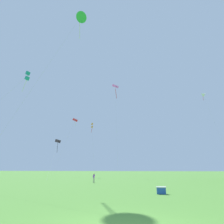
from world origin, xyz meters
TOP-DOWN VIEW (x-y plane):
  - kite_teal_box at (-21.30, 20.20)m, footprint 3.93×11.42m
  - kite_orange_box at (-14.90, 36.12)m, footprint 3.64×6.99m
  - kite_green_small at (-10.26, 17.24)m, footprint 5.36×11.29m
  - kite_red_high at (-21.92, 40.86)m, footprint 1.23×10.49m
  - kite_black_large at (-18.61, 27.62)m, footprint 3.51×7.80m
  - kite_pink_low at (-9.95, 39.51)m, footprint 3.21×8.75m
  - kite_white_distant at (11.90, 44.90)m, footprint 2.26×10.61m
  - person_child_small at (-7.23, 17.39)m, footprint 0.33×0.17m
  - picnic_cooler at (0.69, 8.31)m, footprint 0.60×0.40m

SIDE VIEW (x-z plane):
  - picnic_cooler at x=0.69m, z-range 0.00..0.44m
  - person_child_small at x=-7.23m, z-range 0.11..1.14m
  - kite_black_large at x=-18.61m, z-range 2.64..9.88m
  - kite_orange_box at x=-14.90m, z-range 5.31..17.42m
  - kite_red_high at x=-21.92m, z-range 6.19..21.42m
  - kite_teal_box at x=-21.30m, z-range 8.09..26.32m
  - kite_white_distant at x=11.90m, z-range 9.67..30.50m
  - kite_pink_low at x=-9.95m, z-range 9.72..33.19m
  - kite_green_small at x=-10.26m, z-range 11.72..37.41m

